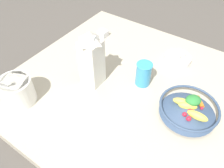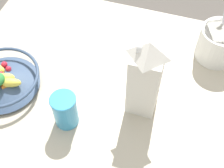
% 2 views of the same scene
% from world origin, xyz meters
% --- Properties ---
extents(ground_plane, '(6.00, 6.00, 0.00)m').
position_xyz_m(ground_plane, '(0.00, 0.00, 0.00)').
color(ground_plane, '#4C4742').
extents(countertop, '(0.97, 0.97, 0.05)m').
position_xyz_m(countertop, '(0.00, 0.00, 0.02)').
color(countertop, '#B2A893').
rests_on(countertop, ground_plane).
extents(fruit_bowl, '(0.23, 0.23, 0.08)m').
position_xyz_m(fruit_bowl, '(-0.01, -0.30, 0.08)').
color(fruit_bowl, '#384C6B').
rests_on(fruit_bowl, countertop).
extents(milk_carton, '(0.08, 0.08, 0.26)m').
position_xyz_m(milk_carton, '(-0.07, 0.12, 0.18)').
color(milk_carton, silver).
rests_on(milk_carton, countertop).
extents(yogurt_tub, '(0.18, 0.13, 0.24)m').
position_xyz_m(yogurt_tub, '(-0.33, 0.30, 0.11)').
color(yogurt_tub, white).
rests_on(yogurt_tub, countertop).
extents(drinking_cup, '(0.07, 0.07, 0.11)m').
position_xyz_m(drinking_cup, '(0.04, -0.07, 0.11)').
color(drinking_cup, '#3893C6').
rests_on(drinking_cup, countertop).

